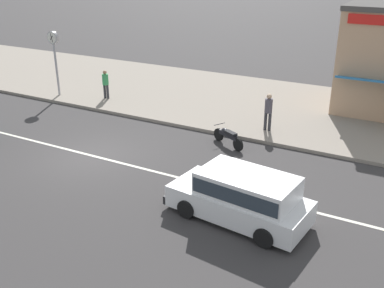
{
  "coord_description": "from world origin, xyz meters",
  "views": [
    {
      "loc": [
        11.49,
        -12.61,
        7.5
      ],
      "look_at": [
        3.87,
        1.35,
        0.8
      ],
      "focal_mm": 42.0,
      "sensor_mm": 36.0,
      "label": 1
    }
  ],
  "objects_px": {
    "minivan_white_0": "(242,195)",
    "pedestrian_near_clock": "(105,82)",
    "motorcycle_1": "(228,136)",
    "street_clock": "(54,48)",
    "pedestrian_mid_kerb": "(268,109)"
  },
  "relations": [
    {
      "from": "minivan_white_0",
      "to": "pedestrian_near_clock",
      "type": "height_order",
      "value": "pedestrian_near_clock"
    },
    {
      "from": "motorcycle_1",
      "to": "street_clock",
      "type": "xyz_separation_m",
      "value": [
        -11.37,
        1.83,
        2.41
      ]
    },
    {
      "from": "minivan_white_0",
      "to": "pedestrian_near_clock",
      "type": "relative_size",
      "value": 2.89
    },
    {
      "from": "minivan_white_0",
      "to": "pedestrian_mid_kerb",
      "type": "bearing_deg",
      "value": 103.92
    },
    {
      "from": "pedestrian_mid_kerb",
      "to": "street_clock",
      "type": "bearing_deg",
      "value": -178.47
    },
    {
      "from": "motorcycle_1",
      "to": "street_clock",
      "type": "relative_size",
      "value": 0.48
    },
    {
      "from": "minivan_white_0",
      "to": "motorcycle_1",
      "type": "bearing_deg",
      "value": 118.53
    },
    {
      "from": "minivan_white_0",
      "to": "motorcycle_1",
      "type": "height_order",
      "value": "minivan_white_0"
    },
    {
      "from": "minivan_white_0",
      "to": "street_clock",
      "type": "relative_size",
      "value": 1.28
    },
    {
      "from": "pedestrian_mid_kerb",
      "to": "motorcycle_1",
      "type": "bearing_deg",
      "value": -114.32
    },
    {
      "from": "street_clock",
      "to": "motorcycle_1",
      "type": "bearing_deg",
      "value": -9.17
    },
    {
      "from": "street_clock",
      "to": "pedestrian_near_clock",
      "type": "xyz_separation_m",
      "value": [
        2.8,
        0.74,
        -1.77
      ]
    },
    {
      "from": "motorcycle_1",
      "to": "street_clock",
      "type": "height_order",
      "value": "street_clock"
    },
    {
      "from": "minivan_white_0",
      "to": "pedestrian_mid_kerb",
      "type": "distance_m",
      "value": 7.51
    },
    {
      "from": "minivan_white_0",
      "to": "street_clock",
      "type": "height_order",
      "value": "street_clock"
    }
  ]
}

